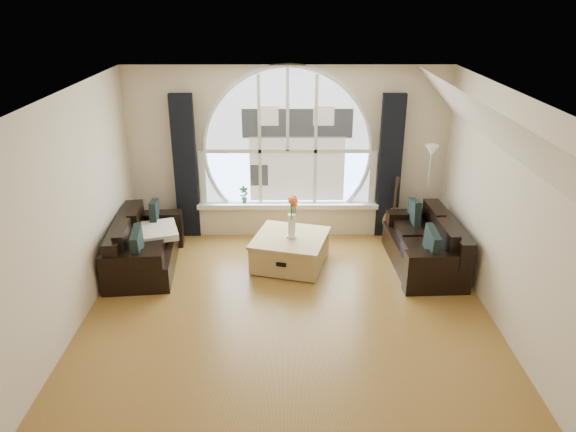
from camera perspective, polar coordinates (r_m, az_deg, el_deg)
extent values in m
cube|color=brown|center=(6.64, 0.03, -11.43)|extent=(5.00, 5.50, 0.01)
cube|color=silver|center=(5.59, 0.03, 12.13)|extent=(5.00, 5.50, 0.01)
cube|color=beige|center=(8.58, -0.04, 6.63)|extent=(5.00, 0.01, 2.70)
cube|color=beige|center=(3.63, 0.20, -18.15)|extent=(5.00, 0.01, 2.70)
cube|color=beige|center=(6.48, -22.66, -0.65)|extent=(0.01, 5.50, 2.70)
cube|color=beige|center=(6.50, 22.65, -0.59)|extent=(0.01, 5.50, 2.70)
cube|color=silver|center=(6.09, 21.44, 8.07)|extent=(0.92, 5.50, 0.72)
cube|color=silver|center=(8.48, -0.04, 8.36)|extent=(2.60, 0.06, 2.15)
cube|color=white|center=(8.76, -0.04, 1.16)|extent=(2.90, 0.22, 0.08)
cube|color=white|center=(8.45, -0.04, 8.31)|extent=(2.76, 0.08, 2.15)
cube|color=silver|center=(8.50, 0.98, 7.51)|extent=(1.70, 0.02, 1.50)
cube|color=black|center=(8.67, -10.71, 5.01)|extent=(0.35, 0.12, 2.30)
cube|color=black|center=(8.68, 10.63, 5.04)|extent=(0.35, 0.12, 2.30)
cube|color=black|center=(8.02, -14.82, -2.63)|extent=(0.97, 1.71, 0.73)
cube|color=black|center=(8.00, 14.12, -2.60)|extent=(0.90, 1.70, 0.74)
cube|color=#A38351|center=(7.88, 0.25, -3.52)|extent=(1.23, 1.23, 0.49)
cube|color=silver|center=(8.07, -13.57, -1.56)|extent=(0.69, 0.69, 0.10)
cube|color=white|center=(7.62, 0.40, 0.43)|extent=(0.24, 0.24, 0.70)
cube|color=#B2B2B2|center=(8.60, 14.38, 2.06)|extent=(0.24, 0.24, 1.60)
cube|color=olive|center=(8.82, 11.06, 1.02)|extent=(0.42, 0.35, 1.06)
imported|color=#1E6023|center=(8.72, -4.65, 2.26)|extent=(0.18, 0.15, 0.28)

